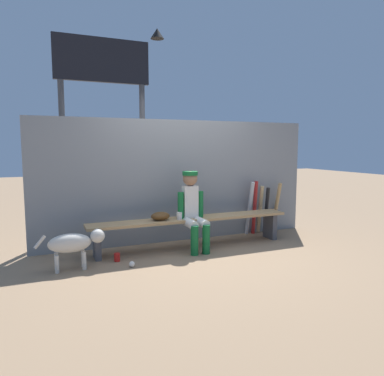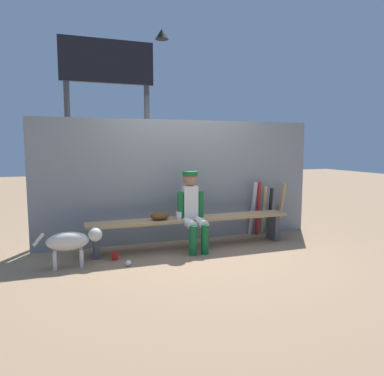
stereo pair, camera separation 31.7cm
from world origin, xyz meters
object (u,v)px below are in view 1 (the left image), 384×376
object	(u,v)px
bat_aluminum_red	(255,208)
cup_on_bench	(179,216)
baseball_glove	(160,216)
bat_wood_natural	(260,209)
dog	(75,243)
baseball	(132,264)
cup_on_ground	(117,257)
bat_wood_tan	(276,207)
bat_aluminum_silver	(250,208)
scoreboard	(107,91)
dugout_bench	(192,223)
player_seated	(193,207)
bat_aluminum_black	(266,211)

from	to	relation	value
bat_aluminum_red	cup_on_bench	size ratio (longest dim) A/B	8.53
baseball_glove	bat_aluminum_red	xyz separation A→B (m)	(1.83, 0.35, -0.05)
bat_wood_natural	dog	world-z (taller)	bat_wood_natural
bat_aluminum_red	baseball	world-z (taller)	bat_aluminum_red
cup_on_ground	bat_wood_tan	bearing A→B (deg)	11.65
bat_wood_tan	bat_aluminum_silver	bearing A→B (deg)	-174.35
bat_wood_natural	scoreboard	xyz separation A→B (m)	(-2.43, 1.16, 2.06)
dugout_bench	dog	size ratio (longest dim) A/B	3.71
player_seated	bat_aluminum_red	bearing A→B (deg)	18.67
bat_aluminum_black	dugout_bench	bearing A→B (deg)	-168.92
bat_wood_tan	scoreboard	world-z (taller)	scoreboard
bat_wood_tan	baseball_glove	bearing A→B (deg)	-170.49
bat_aluminum_silver	bat_wood_natural	bearing A→B (deg)	12.75
player_seated	bat_wood_natural	xyz separation A→B (m)	(1.50, 0.50, -0.21)
dog	bat_aluminum_red	bearing A→B (deg)	12.69
baseball	dog	distance (m)	0.76
baseball_glove	dog	xyz separation A→B (m)	(-1.23, -0.34, -0.19)
cup_on_bench	dog	distance (m)	1.54
cup_on_bench	scoreboard	world-z (taller)	scoreboard
bat_wood_tan	scoreboard	bearing A→B (deg)	157.29
bat_aluminum_silver	bat_aluminum_red	world-z (taller)	bat_aluminum_red
cup_on_bench	dugout_bench	bearing A→B (deg)	15.40
dugout_bench	bat_aluminum_silver	distance (m)	1.27
bat_aluminum_silver	scoreboard	world-z (taller)	scoreboard
dugout_bench	cup_on_ground	size ratio (longest dim) A/B	28.44
player_seated	bat_aluminum_silver	world-z (taller)	player_seated
bat_aluminum_silver	baseball_glove	bearing A→B (deg)	-169.18
bat_aluminum_red	baseball	distance (m)	2.58
bat_aluminum_black	bat_wood_natural	bearing A→B (deg)	130.78
bat_wood_natural	dog	distance (m)	3.28
player_seated	bat_aluminum_silver	distance (m)	1.33
bat_wood_tan	dog	size ratio (longest dim) A/B	1.07
bat_aluminum_silver	dugout_bench	bearing A→B (deg)	-164.91
cup_on_ground	baseball_glove	bearing A→B (deg)	18.61
bat_aluminum_silver	baseball	size ratio (longest dim) A/B	12.72
bat_wood_natural	baseball	distance (m)	2.72
player_seated	cup_on_bench	distance (m)	0.24
dog	bat_wood_natural	bearing A→B (deg)	12.80
baseball_glove	bat_aluminum_red	distance (m)	1.86
dugout_bench	player_seated	xyz separation A→B (m)	(-0.03, -0.11, 0.26)
dugout_bench	baseball_glove	distance (m)	0.52
bat_wood_natural	dog	size ratio (longest dim) A/B	1.01
dugout_bench	baseball	xyz separation A→B (m)	(-1.06, -0.53, -0.34)
bat_aluminum_red	scoreboard	xyz separation A→B (m)	(-2.29, 1.20, 2.01)
baseball_glove	bat_aluminum_red	bearing A→B (deg)	10.75
dugout_bench	bat_aluminum_black	size ratio (longest dim) A/B	3.80
player_seated	bat_aluminum_silver	bearing A→B (deg)	19.45
bat_aluminum_red	cup_on_bench	bearing A→B (deg)	-165.25
bat_aluminum_black	baseball	size ratio (longest dim) A/B	11.13
scoreboard	bat_aluminum_red	bearing A→B (deg)	-27.66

